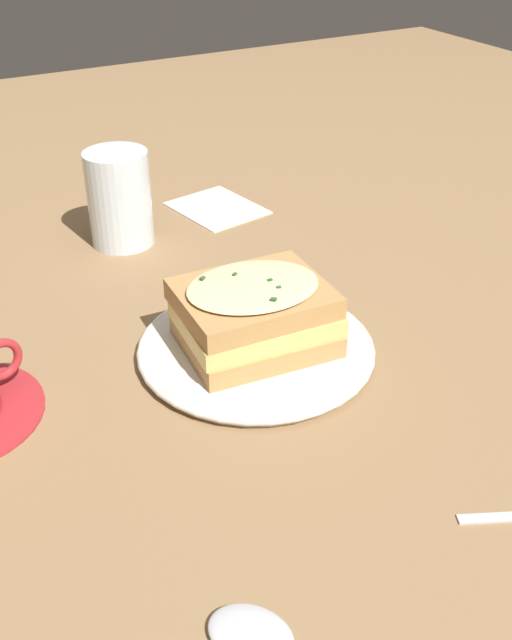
{
  "coord_description": "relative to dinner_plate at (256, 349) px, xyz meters",
  "views": [
    {
      "loc": [
        -0.52,
        0.29,
        0.43
      ],
      "look_at": [
        0.02,
        -0.01,
        0.04
      ],
      "focal_mm": 42.0,
      "sensor_mm": 36.0,
      "label": 1
    }
  ],
  "objects": [
    {
      "name": "ground_plane",
      "position": [
        -0.02,
        0.01,
        -0.01
      ],
      "size": [
        2.4,
        2.4,
        0.0
      ],
      "primitive_type": "plane",
      "color": "olive"
    },
    {
      "name": "dinner_plate",
      "position": [
        0.0,
        0.0,
        0.0
      ],
      "size": [
        0.23,
        0.23,
        0.01
      ],
      "color": "silver",
      "rests_on": "ground_plane"
    },
    {
      "name": "sandwich",
      "position": [
        0.0,
        0.0,
        0.04
      ],
      "size": [
        0.13,
        0.15,
        0.07
      ],
      "rotation": [
        0.0,
        0.0,
        1.48
      ],
      "color": "#B2844C",
      "rests_on": "dinner_plate"
    },
    {
      "name": "water_glass",
      "position": [
        0.3,
        0.03,
        0.05
      ],
      "size": [
        0.08,
        0.08,
        0.12
      ],
      "primitive_type": "cylinder",
      "color": "silver",
      "rests_on": "ground_plane"
    },
    {
      "name": "spoon",
      "position": [
        -0.28,
        0.15,
        -0.0
      ],
      "size": [
        0.15,
        0.12,
        0.01
      ],
      "rotation": [
        0.0,
        0.0,
        5.33
      ],
      "color": "silver",
      "rests_on": "ground_plane"
    },
    {
      "name": "napkin",
      "position": [
        0.34,
        -0.12,
        -0.01
      ],
      "size": [
        0.14,
        0.12,
        0.0
      ],
      "primitive_type": "cube",
      "rotation": [
        0.0,
        0.0,
        0.18
      ],
      "color": "silver",
      "rests_on": "ground_plane"
    }
  ]
}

